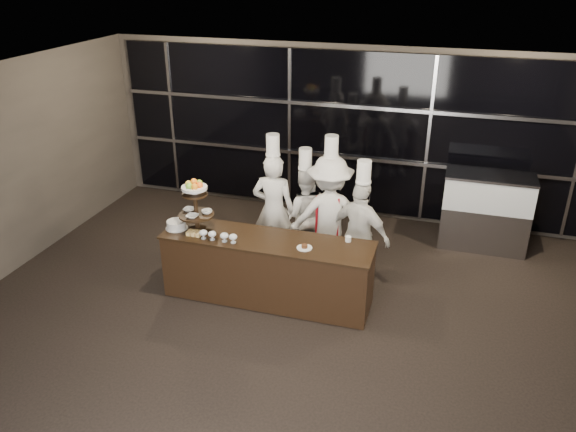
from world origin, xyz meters
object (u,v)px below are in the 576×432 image
(buffet_counter, at_px, (267,269))
(chef_c, at_px, (329,215))
(layer_cake, at_px, (176,225))
(chef_b, at_px, (305,213))
(display_stand, at_px, (195,201))
(chef_a, at_px, (274,209))
(chef_d, at_px, (360,234))
(display_case, at_px, (486,208))

(buffet_counter, bearing_deg, chef_c, 58.91)
(layer_cake, relative_size, chef_b, 0.17)
(display_stand, relative_size, chef_a, 0.36)
(chef_a, xyz_separation_m, chef_d, (1.35, -0.26, -0.09))
(display_stand, bearing_deg, chef_c, 32.09)
(layer_cake, xyz_separation_m, display_case, (4.11, 2.49, -0.29))
(chef_b, bearing_deg, buffet_counter, -98.05)
(display_stand, height_order, chef_b, chef_b)
(layer_cake, distance_m, chef_a, 1.48)
(chef_c, height_order, chef_d, chef_c)
(layer_cake, height_order, chef_b, chef_b)
(layer_cake, bearing_deg, display_case, 31.14)
(chef_a, distance_m, chef_b, 0.50)
(display_case, bearing_deg, chef_c, -147.23)
(display_case, relative_size, chef_a, 0.66)
(display_stand, height_order, display_case, display_stand)
(layer_cake, height_order, chef_a, chef_a)
(buffet_counter, bearing_deg, display_case, 40.76)
(chef_a, bearing_deg, chef_d, -11.07)
(display_stand, height_order, layer_cake, display_stand)
(display_case, bearing_deg, buffet_counter, -139.24)
(display_stand, xyz_separation_m, chef_a, (0.77, 0.99, -0.44))
(chef_a, bearing_deg, display_stand, -127.87)
(chef_b, bearing_deg, chef_c, -29.07)
(layer_cake, distance_m, display_case, 4.81)
(layer_cake, xyz_separation_m, chef_d, (2.41, 0.78, -0.16))
(chef_b, height_order, chef_d, chef_d)
(layer_cake, height_order, chef_d, chef_d)
(display_case, xyz_separation_m, chef_d, (-1.71, -1.71, 0.12))
(buffet_counter, relative_size, layer_cake, 9.47)
(chef_d, bearing_deg, display_case, 45.04)
(chef_d, bearing_deg, display_stand, -161.09)
(buffet_counter, bearing_deg, chef_a, 103.16)
(buffet_counter, height_order, chef_d, chef_d)
(layer_cake, distance_m, chef_b, 1.97)
(layer_cake, bearing_deg, chef_a, 44.51)
(chef_a, relative_size, chef_b, 1.14)
(buffet_counter, distance_m, display_stand, 1.33)
(display_stand, distance_m, chef_a, 1.33)
(chef_c, relative_size, chef_d, 1.11)
(chef_d, bearing_deg, chef_b, 150.93)
(buffet_counter, height_order, chef_c, chef_c)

